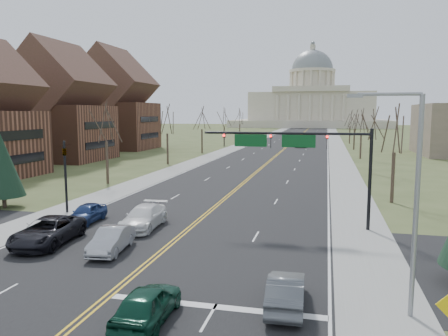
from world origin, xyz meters
The scene contains 34 objects.
ground centered at (0.00, 0.00, 0.00)m, with size 600.00×600.00×0.00m, color #3F4E27.
road centered at (0.00, 110.00, 0.01)m, with size 20.00×380.00×0.01m, color black.
cross_road centered at (0.00, 6.00, 0.01)m, with size 120.00×14.00×0.01m, color black.
sidewalk_left centered at (-12.00, 110.00, 0.01)m, with size 4.00×380.00×0.03m, color gray.
sidewalk_right centered at (12.00, 110.00, 0.01)m, with size 4.00×380.00×0.03m, color gray.
center_line centered at (0.00, 110.00, 0.01)m, with size 0.42×380.00×0.01m, color gold.
edge_line_left centered at (-9.80, 110.00, 0.01)m, with size 0.15×380.00×0.01m, color silver.
edge_line_right centered at (9.80, 110.00, 0.01)m, with size 0.15×380.00×0.01m, color silver.
stop_bar centered at (5.00, -1.00, 0.01)m, with size 9.50×0.50×0.01m, color silver.
capitol centered at (0.00, 249.91, 14.20)m, with size 90.00×60.00×50.00m.
signal_mast centered at (7.45, 13.50, 5.76)m, with size 12.12×0.44×7.20m.
signal_left centered at (-11.50, 13.50, 3.71)m, with size 0.32×0.36×6.00m.
street_light centered at (12.74, 0.00, 5.23)m, with size 2.90×0.25×9.07m.
tree_r_0 centered at (15.50, 24.00, 6.55)m, with size 3.74×3.74×8.50m.
tree_l_0 centered at (-15.50, 28.00, 6.94)m, with size 3.96×3.96×9.00m.
tree_r_1 centered at (15.50, 44.00, 6.55)m, with size 3.74×3.74×8.50m.
tree_l_1 centered at (-15.50, 48.00, 6.94)m, with size 3.96×3.96×9.00m.
tree_r_2 centered at (15.50, 64.00, 6.55)m, with size 3.74×3.74×8.50m.
tree_l_2 centered at (-15.50, 68.00, 6.94)m, with size 3.96×3.96×9.00m.
tree_r_3 centered at (15.50, 84.00, 6.55)m, with size 3.74×3.74×8.50m.
tree_l_3 centered at (-15.50, 88.00, 6.94)m, with size 3.96×3.96×9.00m.
tree_r_4 centered at (15.50, 104.00, 6.55)m, with size 3.74×3.74×8.50m.
tree_l_4 centered at (-15.50, 108.00, 6.94)m, with size 3.96×3.96×9.00m.
conifer_l centered at (-18.00, 14.00, 3.74)m, with size 3.64×3.64×6.50m.
bldg_left_mid centered at (-36.00, 50.00, 8.54)m, with size 15.10×14.28×20.75m.
bldg_left_far centered at (-38.00, 74.00, 9.54)m, with size 17.10×14.28×23.25m.
car_nb_inner_lead centered at (2.72, -2.93, 0.75)m, with size 1.75×4.35×1.48m, color #0C3827.
car_nb_outer_lead centered at (7.95, -0.35, 0.73)m, with size 1.53×4.38×1.44m, color #52565A.
car_sb_inner_lead centered at (-2.89, 4.84, 0.74)m, with size 1.54×4.43×1.46m, color #9EA0A6.
car_sb_outer_lead centered at (-7.55, 5.33, 0.84)m, with size 2.76×5.98×1.66m, color black.
car_sb_inner_second centered at (-3.22, 10.34, 0.81)m, with size 2.23×5.49×1.59m, color silver.
car_sb_outer_second centered at (-8.09, 10.83, 0.73)m, with size 1.71×4.24×1.44m, color navy.
car_far_nb centered at (3.67, 88.69, 0.83)m, with size 2.71×5.87×1.63m, color black.
car_far_sb centered at (-3.60, 141.45, 0.80)m, with size 1.86×4.63×1.58m, color #45484C.
Camera 1 is at (9.46, -18.25, 8.28)m, focal length 35.00 mm.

